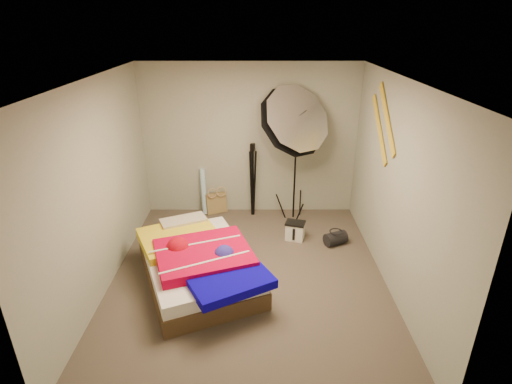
{
  "coord_description": "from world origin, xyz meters",
  "views": [
    {
      "loc": [
        0.09,
        -4.31,
        3.1
      ],
      "look_at": [
        0.1,
        0.6,
        0.95
      ],
      "focal_mm": 28.0,
      "sensor_mm": 36.0,
      "label": 1
    }
  ],
  "objects_px": {
    "bed": "(199,263)",
    "photo_umbrella": "(292,122)",
    "wrapping_roll": "(204,192)",
    "camera_tripod": "(253,175)",
    "camera_case": "(295,231)",
    "duffel_bag": "(335,238)",
    "tote_bag": "(216,203)"
  },
  "relations": [
    {
      "from": "tote_bag",
      "to": "camera_tripod",
      "type": "height_order",
      "value": "camera_tripod"
    },
    {
      "from": "wrapping_roll",
      "to": "camera_case",
      "type": "distance_m",
      "value": 1.76
    },
    {
      "from": "tote_bag",
      "to": "bed",
      "type": "relative_size",
      "value": 0.17
    },
    {
      "from": "wrapping_roll",
      "to": "photo_umbrella",
      "type": "distance_m",
      "value": 1.96
    },
    {
      "from": "bed",
      "to": "photo_umbrella",
      "type": "relative_size",
      "value": 0.91
    },
    {
      "from": "duffel_bag",
      "to": "bed",
      "type": "bearing_deg",
      "value": 179.7
    },
    {
      "from": "camera_case",
      "to": "photo_umbrella",
      "type": "distance_m",
      "value": 1.63
    },
    {
      "from": "tote_bag",
      "to": "camera_case",
      "type": "xyz_separation_m",
      "value": [
        1.28,
        -0.92,
        -0.04
      ]
    },
    {
      "from": "bed",
      "to": "photo_umbrella",
      "type": "height_order",
      "value": "photo_umbrella"
    },
    {
      "from": "wrapping_roll",
      "to": "camera_case",
      "type": "bearing_deg",
      "value": -31.88
    },
    {
      "from": "duffel_bag",
      "to": "photo_umbrella",
      "type": "height_order",
      "value": "photo_umbrella"
    },
    {
      "from": "tote_bag",
      "to": "camera_tripod",
      "type": "relative_size",
      "value": 0.28
    },
    {
      "from": "tote_bag",
      "to": "camera_case",
      "type": "distance_m",
      "value": 1.57
    },
    {
      "from": "duffel_bag",
      "to": "bed",
      "type": "relative_size",
      "value": 0.15
    },
    {
      "from": "wrapping_roll",
      "to": "camera_tripod",
      "type": "relative_size",
      "value": 0.62
    },
    {
      "from": "camera_case",
      "to": "duffel_bag",
      "type": "xyz_separation_m",
      "value": [
        0.59,
        -0.15,
        -0.03
      ]
    },
    {
      "from": "duffel_bag",
      "to": "bed",
      "type": "xyz_separation_m",
      "value": [
        -1.9,
        -0.89,
        0.16
      ]
    },
    {
      "from": "camera_case",
      "to": "photo_umbrella",
      "type": "xyz_separation_m",
      "value": [
        -0.05,
        0.52,
        1.55
      ]
    },
    {
      "from": "wrapping_roll",
      "to": "bed",
      "type": "bearing_deg",
      "value": -85.23
    },
    {
      "from": "photo_umbrella",
      "to": "camera_tripod",
      "type": "height_order",
      "value": "photo_umbrella"
    },
    {
      "from": "camera_case",
      "to": "bed",
      "type": "bearing_deg",
      "value": -125.11
    },
    {
      "from": "tote_bag",
      "to": "camera_case",
      "type": "bearing_deg",
      "value": -59.51
    },
    {
      "from": "wrapping_roll",
      "to": "bed",
      "type": "distance_m",
      "value": 1.97
    },
    {
      "from": "camera_case",
      "to": "bed",
      "type": "height_order",
      "value": "bed"
    },
    {
      "from": "bed",
      "to": "photo_umbrella",
      "type": "xyz_separation_m",
      "value": [
        1.26,
        1.56,
        1.42
      ]
    },
    {
      "from": "duffel_bag",
      "to": "photo_umbrella",
      "type": "distance_m",
      "value": 1.84
    },
    {
      "from": "tote_bag",
      "to": "camera_tripod",
      "type": "bearing_deg",
      "value": -31.03
    },
    {
      "from": "camera_case",
      "to": "duffel_bag",
      "type": "bearing_deg",
      "value": 2.26
    },
    {
      "from": "duffel_bag",
      "to": "photo_umbrella",
      "type": "xyz_separation_m",
      "value": [
        -0.64,
        0.68,
        1.58
      ]
    },
    {
      "from": "wrapping_roll",
      "to": "photo_umbrella",
      "type": "relative_size",
      "value": 0.33
    },
    {
      "from": "wrapping_roll",
      "to": "duffel_bag",
      "type": "height_order",
      "value": "wrapping_roll"
    },
    {
      "from": "bed",
      "to": "wrapping_roll",
      "type": "bearing_deg",
      "value": 94.77
    }
  ]
}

